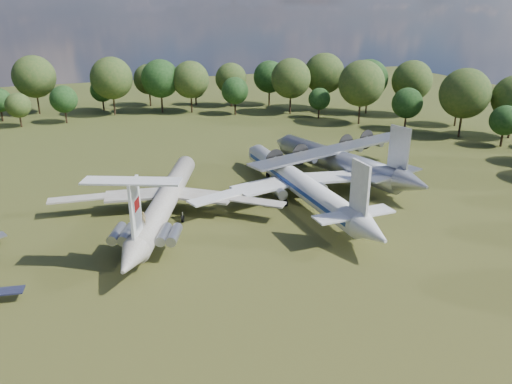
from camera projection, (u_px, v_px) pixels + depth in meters
name	position (u px, v px, depth m)	size (l,w,h in m)	color
ground	(169.00, 224.00, 74.61)	(300.00, 300.00, 0.00)	#264015
il62_airliner	(166.00, 203.00, 76.23)	(36.47, 47.42, 4.65)	silver
tu104_jet	(299.00, 187.00, 82.27)	(37.84, 50.45, 5.04)	#BDBDBD
an12_transport	(337.00, 164.00, 93.25)	(36.92, 41.26, 5.43)	#96999D
person_on_il62	(143.00, 218.00, 62.92)	(0.67, 0.44, 1.83)	olive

